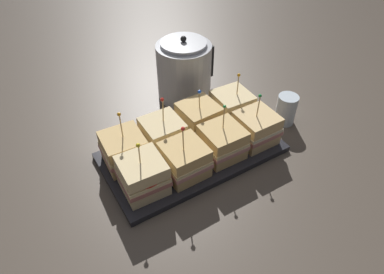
{
  "coord_description": "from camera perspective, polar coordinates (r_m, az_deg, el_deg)",
  "views": [
    {
      "loc": [
        -0.38,
        -0.62,
        0.72
      ],
      "look_at": [
        0.0,
        0.0,
        0.07
      ],
      "focal_mm": 32.0,
      "sensor_mm": 36.0,
      "label": 1
    }
  ],
  "objects": [
    {
      "name": "sandwich_front_far_right",
      "position": [
        1.03,
        10.61,
        1.5
      ],
      "size": [
        0.11,
        0.11,
        0.17
      ],
      "color": "#DBB77A",
      "rests_on": "serving_platter"
    },
    {
      "name": "sandwich_front_far_left",
      "position": [
        0.88,
        -8.21,
        -6.4
      ],
      "size": [
        0.12,
        0.12,
        0.16
      ],
      "color": "beige",
      "rests_on": "serving_platter"
    },
    {
      "name": "sandwich_back_far_right",
      "position": [
        1.1,
        6.64,
        5.0
      ],
      "size": [
        0.12,
        0.12,
        0.17
      ],
      "color": "beige",
      "rests_on": "serving_platter"
    },
    {
      "name": "sandwich_front_center_right",
      "position": [
        0.97,
        5.04,
        -0.85
      ],
      "size": [
        0.12,
        0.12,
        0.17
      ],
      "color": "tan",
      "rests_on": "serving_platter"
    },
    {
      "name": "kettle_steel",
      "position": [
        1.21,
        -1.31,
        11.06
      ],
      "size": [
        0.21,
        0.19,
        0.23
      ],
      "color": "#B7BABF",
      "rests_on": "ground_plane"
    },
    {
      "name": "sandwich_back_far_left",
      "position": [
        0.96,
        -11.29,
        -2.07
      ],
      "size": [
        0.12,
        0.12,
        0.17
      ],
      "color": "tan",
      "rests_on": "serving_platter"
    },
    {
      "name": "ground_plane",
      "position": [
        1.02,
        0.0,
        -2.91
      ],
      "size": [
        6.0,
        6.0,
        0.0
      ],
      "primitive_type": "plane",
      "color": "#4C4238"
    },
    {
      "name": "sandwich_back_center_right",
      "position": [
        1.04,
        1.13,
        3.0
      ],
      "size": [
        0.12,
        0.12,
        0.16
      ],
      "color": "tan",
      "rests_on": "serving_platter"
    },
    {
      "name": "sandwich_back_center_left",
      "position": [
        1.0,
        -4.9,
        0.44
      ],
      "size": [
        0.11,
        0.11,
        0.17
      ],
      "color": "beige",
      "rests_on": "serving_platter"
    },
    {
      "name": "sandwich_front_center_left",
      "position": [
        0.92,
        -1.26,
        -3.83
      ],
      "size": [
        0.12,
        0.12,
        0.17
      ],
      "color": "tan",
      "rests_on": "serving_platter"
    },
    {
      "name": "drinking_glass",
      "position": [
        1.15,
        15.41,
        4.45
      ],
      "size": [
        0.06,
        0.06,
        0.1
      ],
      "color": "silver",
      "rests_on": "ground_plane"
    },
    {
      "name": "serving_platter",
      "position": [
        1.02,
        0.0,
        -2.55
      ],
      "size": [
        0.52,
        0.28,
        0.02
      ],
      "color": "#232328",
      "rests_on": "ground_plane"
    }
  ]
}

